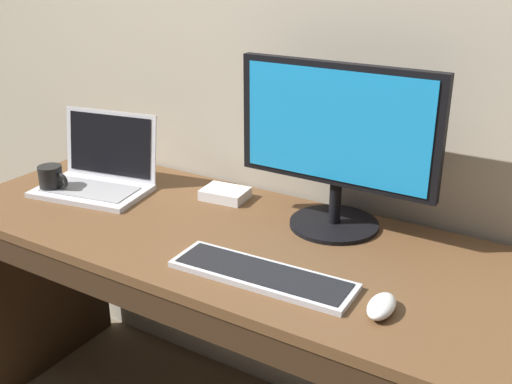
% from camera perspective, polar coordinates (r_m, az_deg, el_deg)
% --- Properties ---
extents(desk, '(1.70, 0.65, 0.78)m').
position_cam_1_polar(desk, '(1.77, -2.89, -9.73)').
color(desk, brown).
rests_on(desk, ground).
extents(laptop_silver, '(0.38, 0.31, 0.24)m').
position_cam_1_polar(laptop_silver, '(2.02, -14.73, 1.38)').
color(laptop_silver, silver).
rests_on(laptop_silver, desk).
extents(external_monitor, '(0.56, 0.25, 0.46)m').
position_cam_1_polar(external_monitor, '(1.62, 7.58, 4.98)').
color(external_monitor, black).
rests_on(external_monitor, desk).
extents(wired_keyboard, '(0.46, 0.15, 0.02)m').
position_cam_1_polar(wired_keyboard, '(1.46, 0.56, -7.80)').
color(wired_keyboard, '#BCBCC1').
rests_on(wired_keyboard, desk).
extents(computer_mouse, '(0.06, 0.11, 0.03)m').
position_cam_1_polar(computer_mouse, '(1.35, 11.73, -10.47)').
color(computer_mouse, white).
rests_on(computer_mouse, desk).
extents(external_drive_box, '(0.15, 0.12, 0.03)m').
position_cam_1_polar(external_drive_box, '(1.89, -2.92, -0.17)').
color(external_drive_box, silver).
rests_on(external_drive_box, desk).
extents(coffee_mug, '(0.11, 0.08, 0.09)m').
position_cam_1_polar(coffee_mug, '(2.04, -18.68, 1.13)').
color(coffee_mug, black).
rests_on(coffee_mug, desk).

